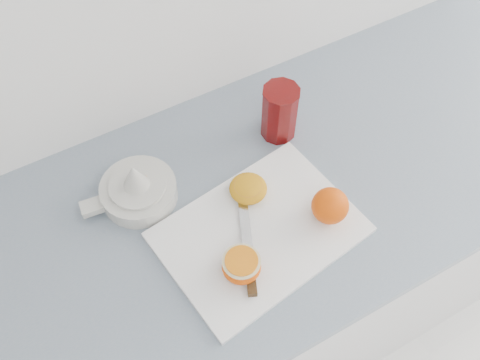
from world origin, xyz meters
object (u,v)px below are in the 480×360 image
(cutting_board, at_px, (259,232))
(red_tumbler, at_px, (279,114))
(citrus_juicer, at_px, (137,189))
(counter, at_px, (256,277))
(half_orange, at_px, (241,266))

(cutting_board, xyz_separation_m, red_tumbler, (0.17, 0.20, 0.06))
(citrus_juicer, bearing_deg, cutting_board, -48.18)
(counter, height_order, citrus_juicer, citrus_juicer)
(cutting_board, bearing_deg, counter, 57.82)
(half_orange, bearing_deg, red_tumbler, 47.57)
(cutting_board, bearing_deg, half_orange, -141.73)
(counter, distance_m, half_orange, 0.52)
(red_tumbler, bearing_deg, counter, -133.63)
(half_orange, height_order, citrus_juicer, citrus_juicer)
(counter, relative_size, cutting_board, 6.86)
(counter, distance_m, cutting_board, 0.46)
(half_orange, distance_m, red_tumbler, 0.35)
(citrus_juicer, bearing_deg, counter, -25.22)
(counter, xyz_separation_m, citrus_juicer, (-0.23, 0.11, 0.47))
(counter, height_order, half_orange, half_orange)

